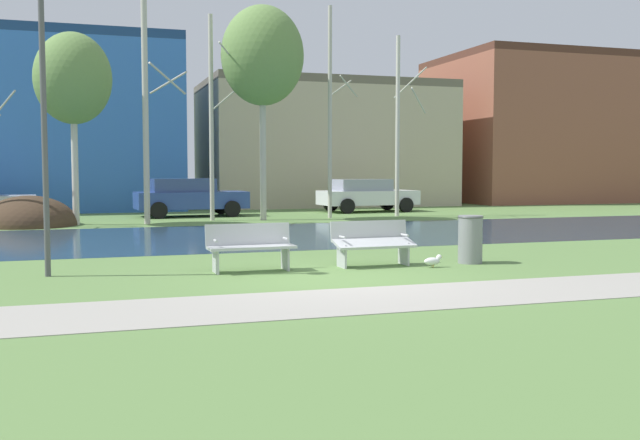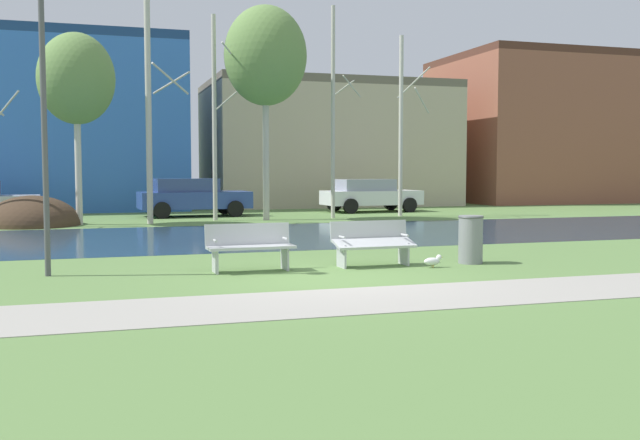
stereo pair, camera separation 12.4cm
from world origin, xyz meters
TOP-DOWN VIEW (x-y plane):
  - ground_plane at (0.00, 10.00)m, footprint 120.00×120.00m
  - paved_path_strip at (0.00, -2.09)m, footprint 60.00×2.01m
  - river_band at (0.00, 8.19)m, footprint 80.00×7.94m
  - soil_mound at (-5.94, 14.15)m, footprint 3.15×3.60m
  - bench_left at (-1.21, 1.29)m, footprint 1.62×0.61m
  - bench_right at (1.20, 1.29)m, footprint 1.62×0.61m
  - trash_bin at (3.22, 1.08)m, footprint 0.51×0.51m
  - seagull at (2.22, 0.73)m, footprint 0.40×0.15m
  - streetlamp at (-4.73, 1.74)m, footprint 0.32×0.32m
  - birch_left at (-4.44, 13.93)m, footprint 2.53×2.53m
  - birch_center_left at (-2.09, 13.62)m, footprint 1.51×2.75m
  - birch_center at (0.31, 14.65)m, footprint 1.42×2.39m
  - birch_center_right at (2.12, 14.35)m, footprint 3.02×3.02m
  - birch_right at (4.80, 14.55)m, footprint 1.18×1.92m
  - birch_far_right at (7.74, 14.83)m, footprint 1.31×2.36m
  - parked_sedan_second_blue at (-0.24, 17.15)m, footprint 4.42×2.28m
  - parked_hatch_third_white at (7.58, 17.92)m, footprint 4.33×2.27m
  - building_blue_store at (-7.80, 24.91)m, footprint 15.90×9.01m
  - building_beige_block at (7.85, 25.06)m, footprint 12.37×8.00m
  - building_brick_low at (21.25, 25.12)m, footprint 11.34×8.79m

SIDE VIEW (x-z plane):
  - ground_plane at x=0.00m, z-range 0.00..0.00m
  - soil_mound at x=-5.94m, z-range -1.00..1.00m
  - river_band at x=0.00m, z-range 0.00..0.01m
  - paved_path_strip at x=0.00m, z-range 0.00..0.01m
  - seagull at x=2.22m, z-range 0.01..0.25m
  - bench_left at x=-1.21m, z-range 0.04..0.91m
  - bench_right at x=1.20m, z-range 0.04..0.91m
  - trash_bin at x=3.22m, z-range 0.02..0.97m
  - parked_hatch_third_white at x=7.58m, z-range 0.05..1.48m
  - parked_sedan_second_blue at x=-0.24m, z-range 0.04..1.55m
  - building_beige_block at x=7.85m, z-range 0.00..6.38m
  - birch_far_right at x=7.74m, z-range 0.08..7.20m
  - streetlamp at x=-4.73m, z-range 0.92..6.63m
  - birch_center at x=0.31m, z-range 0.08..7.52m
  - building_blue_store at x=-7.80m, z-range 0.00..7.90m
  - birch_right at x=4.80m, z-range 0.04..8.06m
  - birch_center_left at x=-2.09m, z-range 0.05..8.14m
  - building_brick_low at x=21.25m, z-range 0.00..8.33m
  - birch_left at x=-4.44m, z-range 1.66..8.06m
  - birch_center_right at x=2.12m, z-range 2.07..9.88m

